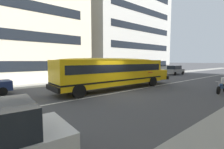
% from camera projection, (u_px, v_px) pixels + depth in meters
% --- Properties ---
extents(ground_plane, '(400.00, 400.00, 0.00)m').
position_uv_depth(ground_plane, '(113.00, 93.00, 12.05)').
color(ground_plane, '#424244').
extents(sidewalk_far, '(120.00, 3.00, 0.01)m').
position_uv_depth(sidewalk_far, '(68.00, 82.00, 18.24)').
color(sidewalk_far, gray).
rests_on(sidewalk_far, ground_plane).
extents(lane_centreline, '(110.00, 0.16, 0.01)m').
position_uv_depth(lane_centreline, '(113.00, 93.00, 12.05)').
color(lane_centreline, silver).
rests_on(lane_centreline, ground_plane).
extents(school_bus, '(12.24, 3.03, 2.73)m').
position_uv_depth(school_bus, '(116.00, 71.00, 13.85)').
color(school_bus, yellow).
rests_on(school_bus, ground_plane).
extents(parked_car_grey_near_corner, '(3.95, 1.97, 1.64)m').
position_uv_depth(parked_car_grey_near_corner, '(174.00, 70.00, 28.21)').
color(parked_car_grey_near_corner, gray).
rests_on(parked_car_grey_near_corner, ground_plane).
extents(motorcycle_near_kerb, '(2.00, 0.56, 0.94)m').
position_uv_depth(motorcycle_near_kerb, '(222.00, 88.00, 12.12)').
color(motorcycle_near_kerb, black).
rests_on(motorcycle_near_kerb, ground_plane).
extents(apartment_block_far_centre, '(18.36, 12.40, 16.50)m').
position_uv_depth(apartment_block_far_centre, '(120.00, 34.00, 33.23)').
color(apartment_block_far_centre, '#B7B7B2').
rests_on(apartment_block_far_centre, ground_plane).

